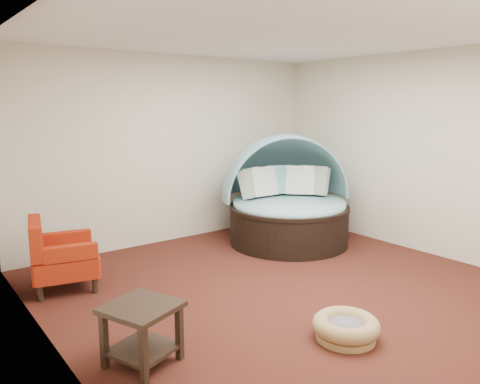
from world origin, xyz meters
TOP-DOWN VIEW (x-y plane):
  - floor at (0.00, 0.00)m, footprint 5.00×5.00m
  - wall_back at (0.00, 2.50)m, footprint 5.00×0.00m
  - wall_left at (-2.50, 0.00)m, footprint 0.00×5.00m
  - wall_right at (2.50, 0.00)m, footprint 0.00×5.00m
  - ceiling at (0.00, 0.00)m, footprint 5.00×5.00m
  - canopy_daybed at (1.30, 1.35)m, footprint 2.39×2.37m
  - pet_basket at (-0.38, -1.25)m, footprint 0.67×0.67m
  - red_armchair at (-2.05, 1.49)m, footprint 0.85×0.85m
  - side_table at (-2.00, -0.53)m, footprint 0.68×0.68m

SIDE VIEW (x-z plane):
  - floor at x=0.00m, z-range 0.00..0.00m
  - pet_basket at x=-0.38m, z-range 0.00..0.21m
  - side_table at x=-2.00m, z-range 0.07..0.58m
  - red_armchair at x=-2.05m, z-range -0.03..0.80m
  - canopy_daybed at x=1.30m, z-range -0.06..1.58m
  - wall_back at x=0.00m, z-range -1.10..3.90m
  - wall_left at x=-2.50m, z-range -1.10..3.90m
  - wall_right at x=2.50m, z-range -1.10..3.90m
  - ceiling at x=0.00m, z-range 2.80..2.80m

